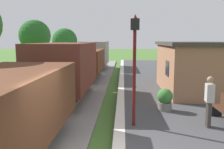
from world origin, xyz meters
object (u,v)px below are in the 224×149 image
Objects in this scene: potted_planter at (165,99)px; bench_down_platform at (172,73)px; lamp_post_near at (135,50)px; tree_field_distant at (65,41)px; station_hut at (193,67)px; tree_field_left at (35,36)px; person_waiting at (209,100)px; freight_train at (79,64)px.

bench_down_platform is at bearing 76.83° from potted_planter.
lamp_post_near is at bearing -108.09° from bench_down_platform.
potted_planter is at bearing 53.51° from lamp_post_near.
tree_field_distant is (-7.84, 22.88, 0.20)m from lamp_post_near.
tree_field_distant reaches higher than bench_down_platform.
lamp_post_near is at bearing -71.09° from tree_field_distant.
station_hut is 20.66m from tree_field_distant.
potted_planter is 0.20× the size of tree_field_distant.
tree_field_left is at bearing 142.11° from station_hut.
person_waiting is 2.23m from potted_planter.
lamp_post_near is 24.19m from tree_field_distant.
potted_planter is 23.08m from tree_field_distant.
freight_train is at bearing -53.47° from tree_field_left.
tree_field_distant is at bearing -59.56° from person_waiting.
tree_field_left is at bearing 127.21° from potted_planter.
tree_field_left is (-10.28, 13.53, 2.82)m from potted_planter.
lamp_post_near is (-3.27, -10.01, 2.08)m from bench_down_platform.
station_hut is at bearing -86.64° from bench_down_platform.
tree_field_left reaches higher than lamp_post_near.
bench_down_platform is (6.55, 2.26, -0.83)m from freight_train.
station_hut reaches higher than potted_planter.
bench_down_platform is at bearing 93.36° from station_hut.
tree_field_left is at bearing -98.19° from tree_field_distant.
tree_field_left reaches higher than tree_field_distant.
tree_field_left reaches higher than freight_train.
potted_planter is at bearing -66.40° from tree_field_distant.
bench_down_platform is 1.64× the size of potted_planter.
lamp_post_near is (-1.36, -1.84, 2.08)m from potted_planter.
station_hut is at bearing 58.21° from lamp_post_near.
lamp_post_near is (3.28, -7.75, 1.25)m from freight_train.
potted_planter is (-1.91, -8.17, 0.00)m from bench_down_platform.
person_waiting is (-0.80, -10.05, 0.46)m from bench_down_platform.
station_hut is 3.87× the size of bench_down_platform.
freight_train is 28.38× the size of potted_planter.
tree_field_distant is at bearing 130.79° from bench_down_platform.
freight_train is 17.33× the size of bench_down_platform.
bench_down_platform is at bearing -49.21° from tree_field_distant.
potted_planter is at bearing -53.00° from person_waiting.
station_hut is 1.14× the size of tree_field_left.
lamp_post_near is at bearing 5.29° from person_waiting.
freight_train reaches higher than bench_down_platform.
station_hut is at bearing -37.89° from tree_field_left.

